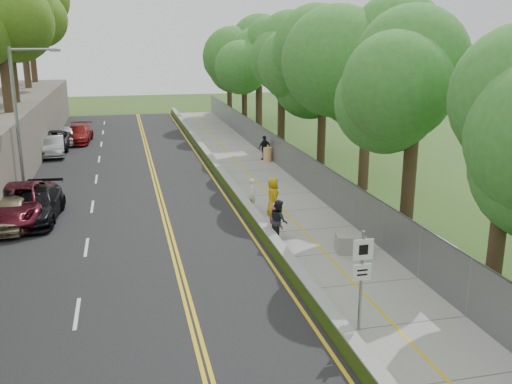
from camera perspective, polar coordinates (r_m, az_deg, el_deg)
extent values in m
plane|color=#33511E|center=(19.92, 3.95, -9.94)|extent=(140.00, 140.00, 0.00)
cube|color=black|center=(33.28, -12.76, 0.19)|extent=(11.20, 66.00, 0.04)
cube|color=gray|center=(34.22, 0.65, 1.00)|extent=(4.20, 66.00, 0.05)
cube|color=#7BC919|center=(33.69, -3.15, 1.23)|extent=(0.42, 66.00, 0.60)
cube|color=slate|center=(34.55, 4.04, 2.77)|extent=(0.04, 66.00, 2.00)
cylinder|color=gray|center=(31.94, -22.74, 6.06)|extent=(0.18, 0.18, 8.00)
cylinder|color=gray|center=(31.46, -21.45, 13.14)|extent=(2.30, 0.13, 0.13)
cube|color=gray|center=(31.34, -19.44, 13.22)|extent=(0.50, 0.22, 0.14)
cylinder|color=gray|center=(17.05, 10.47, -8.78)|extent=(0.09, 0.09, 3.10)
cube|color=white|center=(16.65, 10.67, -5.68)|extent=(0.62, 0.04, 0.62)
cube|color=white|center=(16.91, 10.56, -7.89)|extent=(0.56, 0.04, 0.50)
cylinder|color=#FF8400|center=(39.82, 1.16, 3.79)|extent=(0.58, 0.58, 0.96)
cube|color=gray|center=(23.39, 9.33, -5.09)|extent=(1.22, 1.01, 0.72)
imported|color=maroon|center=(29.11, -22.68, -1.05)|extent=(3.27, 6.25, 1.68)
imported|color=black|center=(28.82, -21.09, -1.25)|extent=(2.45, 5.24, 1.48)
imported|color=tan|center=(28.18, -23.28, -1.91)|extent=(1.96, 4.27, 1.42)
imported|color=#A5AAAE|center=(44.21, -19.61, 4.33)|extent=(1.91, 4.37, 1.40)
imported|color=black|center=(46.62, -19.51, 4.87)|extent=(2.52, 5.10, 1.39)
imported|color=maroon|center=(49.12, -17.34, 5.57)|extent=(2.38, 5.07, 1.43)
imported|color=silver|center=(48.73, -18.51, 5.39)|extent=(1.71, 4.17, 1.42)
imported|color=#C7990F|center=(27.59, 1.70, -0.45)|extent=(0.63, 0.94, 1.89)
imported|color=white|center=(28.62, -0.29, -0.18)|extent=(0.58, 0.68, 1.58)
imported|color=black|center=(24.11, 2.29, -2.88)|extent=(0.72, 0.91, 1.83)
imported|color=#96483D|center=(24.58, 1.99, -2.86)|extent=(0.82, 1.11, 1.54)
imported|color=black|center=(40.15, 0.86, 4.44)|extent=(1.09, 0.75, 1.72)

